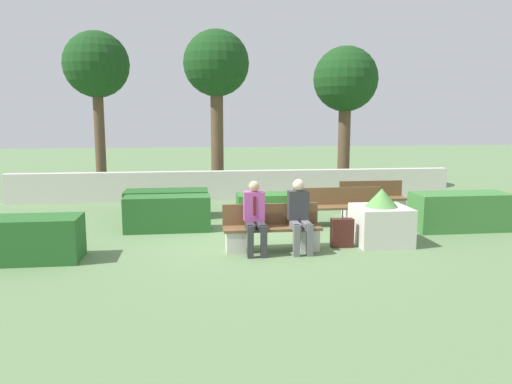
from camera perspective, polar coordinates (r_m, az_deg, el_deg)
The scene contains 17 objects.
ground_plane at distance 10.20m, azimuth 0.02°, elevation -5.44°, with size 60.00×60.00×0.00m, color #607F51.
perimeter_wall at distance 14.92m, azimuth -2.31°, elevation 0.79°, with size 13.17×0.30×0.87m.
bench_front at distance 9.35m, azimuth 1.83°, elevation -4.70°, with size 1.83×0.48×0.85m.
bench_left_side at distance 12.94m, azimuth 13.22°, elevation -1.18°, with size 1.65×0.49×0.85m.
bench_right_side at distance 11.60m, azimuth 9.47°, elevation -2.12°, with size 2.06×0.48×0.85m.
person_seated_man at distance 9.08m, azimuth -0.14°, elevation -2.53°, with size 0.38×0.63×1.32m.
person_seated_woman at distance 9.22m, azimuth 4.99°, elevation -2.29°, with size 0.38×0.63×1.34m.
hedge_block_near_left at distance 11.05m, azimuth -10.07°, elevation -2.43°, with size 1.85×0.65×0.77m.
hedge_block_near_right at distance 12.18m, azimuth 0.91°, elevation -1.62°, with size 1.30×0.73×0.61m.
hedge_block_mid_left at distance 12.52m, azimuth -10.17°, elevation -1.32°, with size 2.02×0.84×0.68m.
hedge_block_mid_right at distance 9.49m, azimuth -24.80°, elevation -4.94°, with size 1.84×0.81×0.77m.
hedge_block_far_left at distance 11.86m, azimuth 22.28°, elevation -2.06°, with size 2.08×0.84×0.82m.
planter_corner_left at distance 10.07m, azimuth 14.08°, elevation -3.23°, with size 1.02×1.02×1.10m.
suitcase at distance 9.70m, azimuth 9.81°, elevation -4.62°, with size 0.42×0.18×0.76m.
tree_leftmost at distance 16.79m, azimuth -17.77°, elevation 13.39°, with size 2.05×2.05×5.10m.
tree_center_left at distance 15.87m, azimuth -4.55°, elevation 13.97°, with size 2.03×2.03×5.11m.
tree_center_right at distance 17.31m, azimuth 10.20°, elevation 12.26°, with size 2.16×2.16×4.78m.
Camera 1 is at (-1.22, -9.81, 2.50)m, focal length 35.00 mm.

